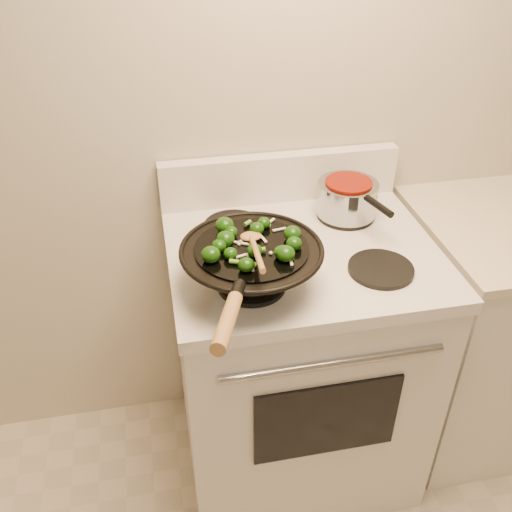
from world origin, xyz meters
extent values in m
plane|color=beige|center=(0.00, 1.50, 1.30)|extent=(3.50, 0.00, 3.50)
cube|color=white|center=(-0.16, 1.17, 0.44)|extent=(0.76, 0.64, 0.88)
cube|color=white|center=(-0.16, 1.17, 0.90)|extent=(0.78, 0.66, 0.04)
cube|color=white|center=(-0.16, 1.47, 1.00)|extent=(0.78, 0.05, 0.16)
cylinder|color=#999BA1|center=(-0.16, 0.84, 0.78)|extent=(0.60, 0.02, 0.02)
cube|color=black|center=(-0.16, 0.84, 0.55)|extent=(0.42, 0.01, 0.28)
cylinder|color=black|center=(-0.34, 1.02, 0.93)|extent=(0.18, 0.18, 0.01)
cylinder|color=black|center=(0.02, 1.02, 0.93)|extent=(0.18, 0.18, 0.01)
cylinder|color=black|center=(-0.34, 1.32, 0.93)|extent=(0.18, 0.18, 0.01)
cylinder|color=black|center=(0.02, 1.32, 0.93)|extent=(0.18, 0.18, 0.01)
torus|color=black|center=(-0.34, 1.02, 1.04)|extent=(0.37, 0.37, 0.01)
cylinder|color=black|center=(-0.34, 1.02, 1.04)|extent=(0.29, 0.29, 0.01)
cylinder|color=black|center=(-0.40, 0.83, 1.07)|extent=(0.05, 0.07, 0.04)
cylinder|color=#A47340|center=(-0.45, 0.71, 1.08)|extent=(0.09, 0.19, 0.06)
ellipsoid|color=#123A09|center=(-0.23, 0.99, 1.06)|extent=(0.04, 0.04, 0.03)
cylinder|color=#548B32|center=(-0.22, 0.99, 1.05)|extent=(0.02, 0.02, 0.01)
ellipsoid|color=#123A09|center=(-0.31, 1.08, 1.06)|extent=(0.04, 0.04, 0.03)
ellipsoid|color=#123A09|center=(-0.44, 0.98, 1.06)|extent=(0.05, 0.05, 0.04)
ellipsoid|color=#123A09|center=(-0.27, 0.95, 1.06)|extent=(0.05, 0.05, 0.04)
cylinder|color=#548B32|center=(-0.25, 0.95, 1.05)|extent=(0.01, 0.02, 0.02)
ellipsoid|color=#123A09|center=(-0.42, 1.02, 1.06)|extent=(0.04, 0.04, 0.03)
ellipsoid|color=#123A09|center=(-0.34, 0.98, 1.06)|extent=(0.04, 0.04, 0.03)
ellipsoid|color=#123A09|center=(-0.27, 0.96, 1.06)|extent=(0.04, 0.04, 0.03)
cylinder|color=#548B32|center=(-0.26, 0.96, 1.05)|extent=(0.01, 0.02, 0.01)
ellipsoid|color=#123A09|center=(-0.39, 1.11, 1.06)|extent=(0.05, 0.05, 0.04)
ellipsoid|color=#123A09|center=(-0.40, 0.98, 1.06)|extent=(0.03, 0.03, 0.03)
ellipsoid|color=#123A09|center=(-0.29, 1.11, 1.06)|extent=(0.04, 0.04, 0.03)
cylinder|color=#548B32|center=(-0.28, 1.11, 1.05)|extent=(0.02, 0.01, 0.02)
ellipsoid|color=#123A09|center=(-0.23, 1.04, 1.06)|extent=(0.04, 0.04, 0.04)
ellipsoid|color=#123A09|center=(-0.40, 1.04, 1.06)|extent=(0.05, 0.05, 0.04)
ellipsoid|color=#123A09|center=(-0.37, 0.93, 1.06)|extent=(0.04, 0.04, 0.03)
cylinder|color=#548B32|center=(-0.35, 0.93, 1.05)|extent=(0.02, 0.02, 0.02)
ellipsoid|color=#123A09|center=(-0.38, 1.08, 1.06)|extent=(0.03, 0.03, 0.03)
cube|color=white|center=(-0.26, 0.98, 1.05)|extent=(0.05, 0.02, 0.00)
cube|color=white|center=(-0.41, 1.04, 1.05)|extent=(0.04, 0.04, 0.00)
cube|color=white|center=(-0.36, 1.04, 1.05)|extent=(0.05, 0.03, 0.00)
cube|color=white|center=(-0.30, 1.06, 1.05)|extent=(0.02, 0.05, 0.00)
cube|color=white|center=(-0.25, 1.09, 1.05)|extent=(0.04, 0.01, 0.00)
cube|color=white|center=(-0.25, 0.94, 1.05)|extent=(0.01, 0.03, 0.00)
cube|color=white|center=(-0.36, 0.99, 1.05)|extent=(0.05, 0.02, 0.00)
cube|color=white|center=(-0.25, 0.99, 1.05)|extent=(0.04, 0.01, 0.00)
cube|color=white|center=(-0.36, 1.05, 1.05)|extent=(0.03, 0.04, 0.00)
cube|color=white|center=(-0.38, 1.13, 1.05)|extent=(0.03, 0.04, 0.00)
cube|color=white|center=(-0.36, 0.94, 1.05)|extent=(0.02, 0.04, 0.00)
cube|color=white|center=(-0.27, 1.12, 1.05)|extent=(0.04, 0.04, 0.00)
cylinder|color=#609E32|center=(-0.39, 1.07, 1.05)|extent=(0.02, 0.03, 0.02)
cylinder|color=#609E32|center=(-0.32, 0.99, 1.05)|extent=(0.01, 0.02, 0.01)
cylinder|color=#609E32|center=(-0.33, 1.12, 1.05)|extent=(0.02, 0.02, 0.02)
cylinder|color=#609E32|center=(-0.39, 0.96, 1.05)|extent=(0.02, 0.03, 0.01)
cylinder|color=#609E32|center=(-0.35, 0.93, 1.05)|extent=(0.02, 0.03, 0.02)
sphere|color=#F3E8AB|center=(-0.30, 0.98, 1.05)|extent=(0.01, 0.01, 0.01)
sphere|color=#F3E8AB|center=(-0.40, 0.99, 1.05)|extent=(0.01, 0.01, 0.01)
sphere|color=#F3E8AB|center=(-0.35, 0.98, 1.05)|extent=(0.01, 0.01, 0.01)
ellipsoid|color=#A47340|center=(-0.33, 1.06, 1.05)|extent=(0.06, 0.05, 0.02)
cylinder|color=#A47340|center=(-0.34, 0.94, 1.08)|extent=(0.03, 0.23, 0.07)
cylinder|color=#999BA1|center=(0.02, 1.32, 0.99)|extent=(0.19, 0.19, 0.10)
cylinder|color=#6C0F05|center=(0.02, 1.32, 1.04)|extent=(0.14, 0.14, 0.01)
cylinder|color=black|center=(0.07, 1.18, 1.03)|extent=(0.05, 0.11, 0.02)
camera|label=1|loc=(-0.56, -0.15, 1.84)|focal=40.00mm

